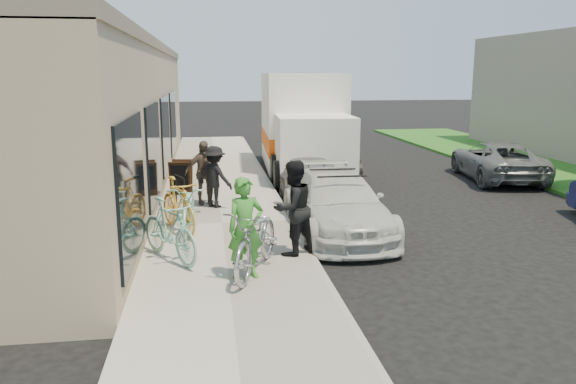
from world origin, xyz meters
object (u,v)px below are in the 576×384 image
bike_rack (180,192)px  tandem_bike (257,239)px  sandwich_board (181,177)px  sedan_silver (314,181)px  far_car_gray (497,161)px  cruiser_bike_a (169,230)px  cruiser_bike_c (178,205)px  moving_truck (303,129)px  bystander_a (215,177)px  man_standing (293,208)px  bystander_b (204,172)px  woman_rider (246,228)px  cruiser_bike_b (189,208)px  sedan_white (336,203)px

bike_rack → tandem_bike: tandem_bike is taller
sandwich_board → sedan_silver: sedan_silver is taller
far_car_gray → cruiser_bike_a: cruiser_bike_a is taller
bike_rack → tandem_bike: (1.41, -3.99, -0.00)m
cruiser_bike_c → cruiser_bike_a: bearing=-114.4°
moving_truck → bystander_a: bearing=-116.7°
sedan_silver → tandem_bike: tandem_bike is taller
man_standing → bystander_b: man_standing is taller
bike_rack → sandwich_board: bearing=91.6°
sandwich_board → cruiser_bike_a: 5.47m
woman_rider → cruiser_bike_b: size_ratio=0.87×
moving_truck → cruiser_bike_b: size_ratio=3.69×
sedan_white → man_standing: (-1.20, -1.75, 0.36)m
woman_rider → bystander_b: size_ratio=1.03×
sedan_silver → tandem_bike: 5.68m
woman_rider → sedan_silver: bearing=52.9°
sedan_silver → far_car_gray: (6.45, 2.52, -0.00)m
man_standing → cruiser_bike_c: bearing=-73.5°
sedan_silver → sedan_white: bearing=-92.7°
sedan_white → cruiser_bike_c: sedan_white is taller
sedan_white → far_car_gray: bearing=38.1°
sedan_silver → cruiser_bike_b: sedan_silver is taller
moving_truck → woman_rider: moving_truck is taller
man_standing → woman_rider: bearing=16.1°
far_car_gray → cruiser_bike_c: bearing=37.0°
bystander_b → man_standing: bearing=-84.6°
cruiser_bike_a → cruiser_bike_b: bearing=48.9°
bike_rack → moving_truck: 7.49m
woman_rider → bystander_b: 5.38m
sedan_white → cruiser_bike_b: bearing=178.0°
sandwich_board → bystander_a: bearing=-51.7°
bike_rack → sandwich_board: size_ratio=1.01×
man_standing → sedan_white: bearing=-157.9°
bike_rack → cruiser_bike_a: 3.17m
cruiser_bike_a → cruiser_bike_c: cruiser_bike_c is taller
sandwich_board → tandem_bike: bearing=-67.6°
far_car_gray → cruiser_bike_a: 12.13m
bike_rack → woman_rider: woman_rider is taller
cruiser_bike_c → bystander_b: bearing=56.0°
tandem_bike → cruiser_bike_c: bearing=139.2°
bike_rack → tandem_bike: size_ratio=0.44×
man_standing → bystander_a: man_standing is taller
far_car_gray → cruiser_bike_b: far_car_gray is taller
cruiser_bike_c → bystander_b: (0.52, 2.48, 0.24)m
sandwich_board → bystander_b: size_ratio=0.58×
moving_truck → cruiser_bike_c: moving_truck is taller
bystander_b → cruiser_bike_c: bearing=-116.9°
bike_rack → woman_rider: bearing=-74.0°
man_standing → cruiser_bike_a: (-2.18, -0.03, -0.32)m
sandwich_board → tandem_bike: (1.48, -6.28, 0.09)m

